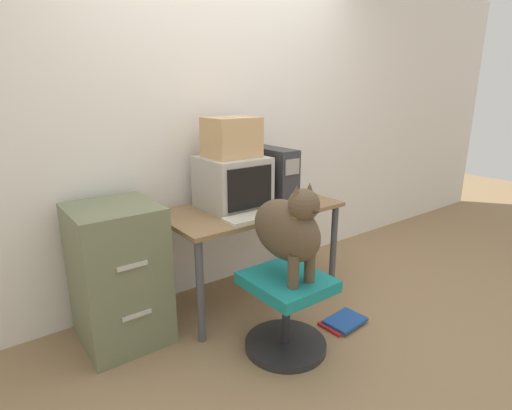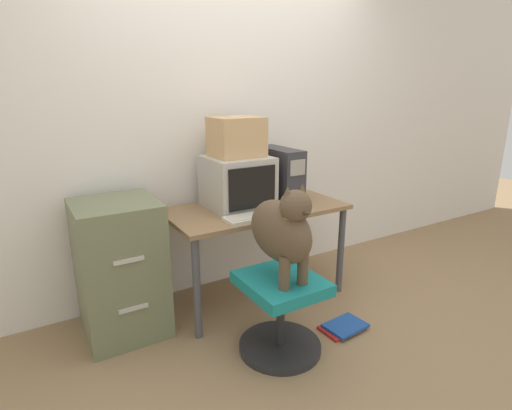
{
  "view_description": "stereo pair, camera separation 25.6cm",
  "coord_description": "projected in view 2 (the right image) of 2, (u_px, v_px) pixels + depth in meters",
  "views": [
    {
      "loc": [
        -1.65,
        -1.91,
        1.53
      ],
      "look_at": [
        -0.17,
        0.05,
        0.82
      ],
      "focal_mm": 28.0,
      "sensor_mm": 36.0,
      "label": 1
    },
    {
      "loc": [
        -1.44,
        -2.06,
        1.53
      ],
      "look_at": [
        -0.17,
        0.05,
        0.82
      ],
      "focal_mm": 28.0,
      "sensor_mm": 36.0,
      "label": 2
    }
  ],
  "objects": [
    {
      "name": "desk",
      "position": [
        256.0,
        218.0,
        2.93
      ],
      "size": [
        1.29,
        0.66,
        0.71
      ],
      "color": "olive",
      "rests_on": "ground_plane"
    },
    {
      "name": "computer_mouse",
      "position": [
        290.0,
        209.0,
        2.78
      ],
      "size": [
        0.07,
        0.04,
        0.04
      ],
      "color": "#333333",
      "rests_on": "desk"
    },
    {
      "name": "ground_plane",
      "position": [
        280.0,
        314.0,
        2.83
      ],
      "size": [
        12.0,
        12.0,
        0.0
      ],
      "primitive_type": "plane",
      "color": "#937551"
    },
    {
      "name": "crt_monitor",
      "position": [
        237.0,
        182.0,
        2.86
      ],
      "size": [
        0.43,
        0.43,
        0.37
      ],
      "color": "#B7B2A8",
      "rests_on": "desk"
    },
    {
      "name": "pc_tower",
      "position": [
        279.0,
        174.0,
        3.03
      ],
      "size": [
        0.17,
        0.47,
        0.4
      ],
      "color": "#333338",
      "rests_on": "desk"
    },
    {
      "name": "office_chair",
      "position": [
        281.0,
        310.0,
        2.38
      ],
      "size": [
        0.5,
        0.5,
        0.48
      ],
      "color": "#262628",
      "rests_on": "ground_plane"
    },
    {
      "name": "book_stack_floor",
      "position": [
        343.0,
        327.0,
        2.65
      ],
      "size": [
        0.3,
        0.22,
        0.04
      ],
      "color": "red",
      "rests_on": "ground_plane"
    },
    {
      "name": "filing_cabinet",
      "position": [
        121.0,
        268.0,
        2.54
      ],
      "size": [
        0.5,
        0.53,
        0.88
      ],
      "color": "#6B7251",
      "rests_on": "ground_plane"
    },
    {
      "name": "keyboard",
      "position": [
        255.0,
        216.0,
        2.64
      ],
      "size": [
        0.42,
        0.16,
        0.03
      ],
      "color": "beige",
      "rests_on": "desk"
    },
    {
      "name": "cardboard_box",
      "position": [
        236.0,
        137.0,
        2.77
      ],
      "size": [
        0.34,
        0.29,
        0.27
      ],
      "color": "tan",
      "rests_on": "crt_monitor"
    },
    {
      "name": "wall_back",
      "position": [
        229.0,
        121.0,
        3.07
      ],
      "size": [
        8.0,
        0.05,
        2.6
      ],
      "color": "white",
      "rests_on": "ground_plane"
    },
    {
      "name": "dog",
      "position": [
        282.0,
        229.0,
        2.24
      ],
      "size": [
        0.23,
        0.52,
        0.58
      ],
      "color": "brown",
      "rests_on": "office_chair"
    }
  ]
}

